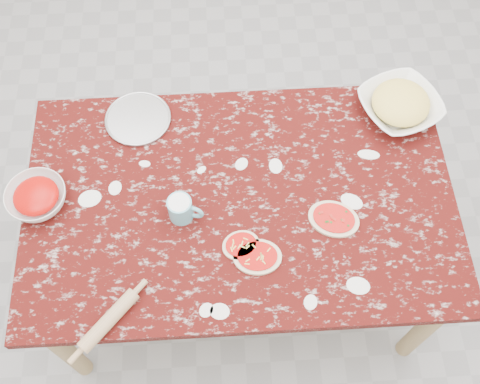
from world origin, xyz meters
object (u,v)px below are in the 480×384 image
object	(u,v)px
sauce_bowl	(37,198)
rolling_pin	(109,320)
worktable	(240,208)
flour_mug	(181,209)
pizza_tray	(138,119)
cheese_bowl	(399,106)

from	to	relation	value
sauce_bowl	rolling_pin	distance (m)	0.55
worktable	flour_mug	bearing A→B (deg)	-164.77
worktable	rolling_pin	world-z (taller)	rolling_pin
pizza_tray	cheese_bowl	world-z (taller)	cheese_bowl
cheese_bowl	rolling_pin	distance (m)	1.37
pizza_tray	flour_mug	xyz separation A→B (m)	(0.17, -0.44, 0.05)
pizza_tray	rolling_pin	distance (m)	0.82
sauce_bowl	flour_mug	size ratio (longest dim) A/B	1.70
worktable	rolling_pin	size ratio (longest dim) A/B	6.63
worktable	cheese_bowl	distance (m)	0.76
pizza_tray	rolling_pin	world-z (taller)	rolling_pin
pizza_tray	sauce_bowl	xyz separation A→B (m)	(-0.35, -0.35, 0.03)
worktable	flour_mug	size ratio (longest dim) A/B	12.32
rolling_pin	worktable	bearing A→B (deg)	43.85
sauce_bowl	rolling_pin	world-z (taller)	sauce_bowl
rolling_pin	cheese_bowl	bearing A→B (deg)	35.61
flour_mug	sauce_bowl	bearing A→B (deg)	170.74
sauce_bowl	flour_mug	bearing A→B (deg)	-9.26
cheese_bowl	rolling_pin	world-z (taller)	cheese_bowl
cheese_bowl	flour_mug	distance (m)	0.97
cheese_bowl	worktable	bearing A→B (deg)	-151.37
flour_mug	rolling_pin	distance (m)	0.45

